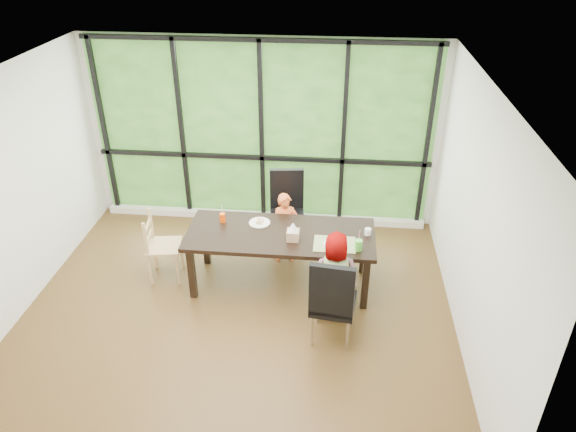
# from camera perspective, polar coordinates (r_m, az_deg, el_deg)

# --- Properties ---
(ground) EXTENTS (5.00, 5.00, 0.00)m
(ground) POSITION_cam_1_polar(r_m,az_deg,el_deg) (6.38, -5.38, -10.10)
(ground) COLOR black
(ground) RESTS_ON ground
(back_wall) EXTENTS (5.00, 0.00, 5.00)m
(back_wall) POSITION_cam_1_polar(r_m,az_deg,el_deg) (7.61, -2.79, 8.86)
(back_wall) COLOR silver
(back_wall) RESTS_ON ground
(foliage_backdrop) EXTENTS (4.80, 0.02, 2.65)m
(foliage_backdrop) POSITION_cam_1_polar(r_m,az_deg,el_deg) (7.60, -2.82, 8.81)
(foliage_backdrop) COLOR #28501E
(foliage_backdrop) RESTS_ON back_wall
(window_mullions) EXTENTS (4.80, 0.06, 2.65)m
(window_mullions) POSITION_cam_1_polar(r_m,az_deg,el_deg) (7.56, -2.86, 8.70)
(window_mullions) COLOR black
(window_mullions) RESTS_ON back_wall
(window_sill) EXTENTS (4.80, 0.12, 0.10)m
(window_sill) POSITION_cam_1_polar(r_m,az_deg,el_deg) (8.09, -2.67, -0.00)
(window_sill) COLOR silver
(window_sill) RESTS_ON ground
(dining_table) EXTENTS (2.27, 0.97, 0.75)m
(dining_table) POSITION_cam_1_polar(r_m,az_deg,el_deg) (6.55, -0.79, -4.63)
(dining_table) COLOR black
(dining_table) RESTS_ON ground
(chair_window_leather) EXTENTS (0.51, 0.51, 1.08)m
(chair_window_leather) POSITION_cam_1_polar(r_m,az_deg,el_deg) (7.21, -0.11, 0.49)
(chair_window_leather) COLOR black
(chair_window_leather) RESTS_ON ground
(chair_interior_leather) EXTENTS (0.51, 0.51, 1.08)m
(chair_interior_leather) POSITION_cam_1_polar(r_m,az_deg,el_deg) (5.70, 4.91, -8.75)
(chair_interior_leather) COLOR black
(chair_interior_leather) RESTS_ON ground
(chair_end_beech) EXTENTS (0.45, 0.47, 0.90)m
(chair_end_beech) POSITION_cam_1_polar(r_m,az_deg,el_deg) (6.82, -13.15, -3.20)
(chair_end_beech) COLOR tan
(chair_end_beech) RESTS_ON ground
(child_toddler) EXTENTS (0.40, 0.31, 0.97)m
(child_toddler) POSITION_cam_1_polar(r_m,az_deg,el_deg) (6.95, -0.29, -1.27)
(child_toddler) COLOR orange
(child_toddler) RESTS_ON ground
(child_older) EXTENTS (0.57, 0.40, 1.09)m
(child_older) POSITION_cam_1_polar(r_m,az_deg,el_deg) (6.00, 5.02, -6.46)
(child_older) COLOR gray
(child_older) RESTS_ON ground
(placemat) EXTENTS (0.48, 0.35, 0.01)m
(placemat) POSITION_cam_1_polar(r_m,az_deg,el_deg) (6.16, 5.02, -3.03)
(placemat) COLOR tan
(placemat) RESTS_ON dining_table
(plate_far) EXTENTS (0.26, 0.26, 0.02)m
(plate_far) POSITION_cam_1_polar(r_m,az_deg,el_deg) (6.54, -3.08, -0.72)
(plate_far) COLOR white
(plate_far) RESTS_ON dining_table
(plate_near) EXTENTS (0.26, 0.26, 0.02)m
(plate_near) POSITION_cam_1_polar(r_m,az_deg,el_deg) (6.13, 5.00, -3.12)
(plate_near) COLOR white
(plate_near) RESTS_ON dining_table
(orange_cup) EXTENTS (0.07, 0.07, 0.11)m
(orange_cup) POSITION_cam_1_polar(r_m,az_deg,el_deg) (6.59, -7.05, -0.18)
(orange_cup) COLOR #FF4904
(orange_cup) RESTS_ON dining_table
(green_cup) EXTENTS (0.08, 0.08, 0.13)m
(green_cup) POSITION_cam_1_polar(r_m,az_deg,el_deg) (6.05, 7.59, -3.13)
(green_cup) COLOR #59D740
(green_cup) RESTS_ON dining_table
(white_mug) EXTENTS (0.08, 0.08, 0.08)m
(white_mug) POSITION_cam_1_polar(r_m,az_deg,el_deg) (6.36, 8.57, -1.68)
(white_mug) COLOR white
(white_mug) RESTS_ON dining_table
(tissue_box) EXTENTS (0.14, 0.14, 0.12)m
(tissue_box) POSITION_cam_1_polar(r_m,az_deg,el_deg) (6.19, 0.54, -2.07)
(tissue_box) COLOR tan
(tissue_box) RESTS_ON dining_table
(crepe_rolls_far) EXTENTS (0.10, 0.12, 0.04)m
(crepe_rolls_far) POSITION_cam_1_polar(r_m,az_deg,el_deg) (6.53, -3.08, -0.53)
(crepe_rolls_far) COLOR tan
(crepe_rolls_far) RESTS_ON plate_far
(crepe_rolls_near) EXTENTS (0.05, 0.12, 0.04)m
(crepe_rolls_near) POSITION_cam_1_polar(r_m,az_deg,el_deg) (6.12, 5.01, -2.92)
(crepe_rolls_near) COLOR tan
(crepe_rolls_near) RESTS_ON plate_near
(straw_white) EXTENTS (0.01, 0.04, 0.20)m
(straw_white) POSITION_cam_1_polar(r_m,az_deg,el_deg) (6.54, -7.11, 0.55)
(straw_white) COLOR white
(straw_white) RESTS_ON orange_cup
(straw_pink) EXTENTS (0.01, 0.04, 0.20)m
(straw_pink) POSITION_cam_1_polar(r_m,az_deg,el_deg) (5.99, 7.66, -2.28)
(straw_pink) COLOR pink
(straw_pink) RESTS_ON green_cup
(tissue) EXTENTS (0.12, 0.12, 0.11)m
(tissue) POSITION_cam_1_polar(r_m,az_deg,el_deg) (6.13, 0.55, -1.15)
(tissue) COLOR white
(tissue) RESTS_ON tissue_box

